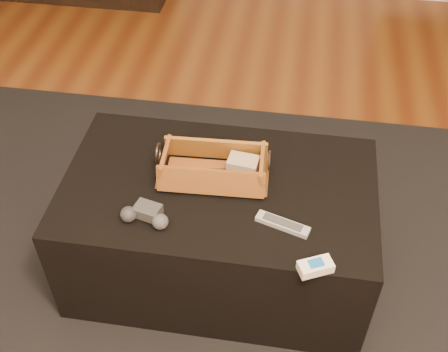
# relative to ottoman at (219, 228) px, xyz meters

# --- Properties ---
(area_rug) EXTENTS (2.60, 2.00, 0.01)m
(area_rug) POSITION_rel_ottoman_xyz_m (-0.00, -0.05, -0.22)
(area_rug) COLOR black
(area_rug) RESTS_ON floor
(ottoman) EXTENTS (1.00, 0.60, 0.42)m
(ottoman) POSITION_rel_ottoman_xyz_m (0.00, 0.00, 0.00)
(ottoman) COLOR black
(ottoman) RESTS_ON area_rug
(tv_remote) EXTENTS (0.19, 0.07, 0.02)m
(tv_remote) POSITION_rel_ottoman_xyz_m (-0.04, 0.02, 0.23)
(tv_remote) COLOR black
(tv_remote) RESTS_ON wicker_basket
(cloth_bundle) EXTENTS (0.10, 0.08, 0.05)m
(cloth_bundle) POSITION_rel_ottoman_xyz_m (0.07, 0.06, 0.25)
(cloth_bundle) COLOR tan
(cloth_bundle) RESTS_ON wicker_basket
(wicker_basket) EXTENTS (0.36, 0.20, 0.12)m
(wicker_basket) POSITION_rel_ottoman_xyz_m (-0.02, 0.03, 0.25)
(wicker_basket) COLOR brown
(wicker_basket) RESTS_ON ottoman
(game_controller) EXTENTS (0.15, 0.10, 0.05)m
(game_controller) POSITION_rel_ottoman_xyz_m (-0.19, -0.18, 0.23)
(game_controller) COLOR #2D2E30
(game_controller) RESTS_ON ottoman
(silver_remote) EXTENTS (0.17, 0.08, 0.02)m
(silver_remote) POSITION_rel_ottoman_xyz_m (0.21, -0.14, 0.22)
(silver_remote) COLOR #ACAEB4
(silver_remote) RESTS_ON ottoman
(cream_gadget) EXTENTS (0.11, 0.08, 0.03)m
(cream_gadget) POSITION_rel_ottoman_xyz_m (0.31, -0.29, 0.23)
(cream_gadget) COLOR white
(cream_gadget) RESTS_ON ottoman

